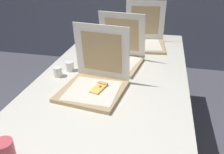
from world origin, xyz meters
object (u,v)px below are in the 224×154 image
Objects in this scene: pizza_box_front at (94,82)px; cup_white_near_center at (58,72)px; pizza_box_back at (144,40)px; cup_white_far at (93,50)px; cup_printed_front at (5,152)px; table at (114,80)px; pizza_box_middle at (117,57)px; cup_white_mid at (70,66)px.

pizza_box_front is 0.32m from cup_white_near_center.
cup_white_far is (-0.40, -0.28, -0.02)m from pizza_box_back.
cup_white_far is 0.65× the size of cup_printed_front.
pizza_box_back reaches higher than table.
table is 5.03× the size of pizza_box_middle.
pizza_box_back is at bearing 55.83° from cup_white_near_center.
pizza_box_front reaches higher than cup_printed_front.
pizza_box_back is 1.55m from cup_printed_front.
cup_white_near_center is at bearing 98.83° from cup_printed_front.
table is 0.21m from pizza_box_middle.
pizza_box_front reaches higher than cup_white_near_center.
cup_printed_front reaches higher than cup_white_mid.
cup_white_far is (-0.23, 0.17, -0.02)m from pizza_box_middle.
cup_white_far is (0.11, 0.47, 0.00)m from cup_white_near_center.
cup_printed_front is at bearing -85.18° from cup_white_mid.
table is at bearing 0.92° from cup_white_mid.
pizza_box_front is 6.05× the size of cup_white_far.
pizza_box_middle reaches higher than cup_printed_front.
pizza_box_back is at bearing 83.85° from pizza_box_front.
cup_white_far reaches higher than table.
pizza_box_middle is at bearing 40.18° from cup_white_near_center.
pizza_box_front is 0.62m from cup_white_far.
pizza_box_front reaches higher than table.
pizza_box_middle is 3.98× the size of cup_printed_front.
pizza_box_front is 0.42m from pizza_box_middle.
cup_white_near_center is at bearing -163.71° from table.
pizza_box_back is 0.91m from cup_white_near_center.
table is 5.08× the size of pizza_box_front.
pizza_box_middle is at bearing 95.81° from table.
pizza_box_front is 0.99× the size of pizza_box_middle.
cup_white_far is at bearing 152.16° from pizza_box_middle.
cup_white_mid is at bearing -131.69° from pizza_box_back.
pizza_box_front is at bearing 73.93° from cup_printed_front.
cup_white_mid is at bearing 66.40° from cup_white_near_center.
pizza_box_middle is 1.03× the size of pizza_box_back.
pizza_box_front is 0.90m from pizza_box_back.
pizza_box_front is at bearing -88.69° from pizza_box_middle.
pizza_box_middle is at bearing -115.55° from pizza_box_back.
pizza_box_back reaches higher than pizza_box_middle.
pizza_box_middle is (-0.02, 0.19, 0.10)m from table.
pizza_box_back is at bearing 78.85° from pizza_box_middle.
pizza_box_back is at bearing 35.70° from cup_white_far.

